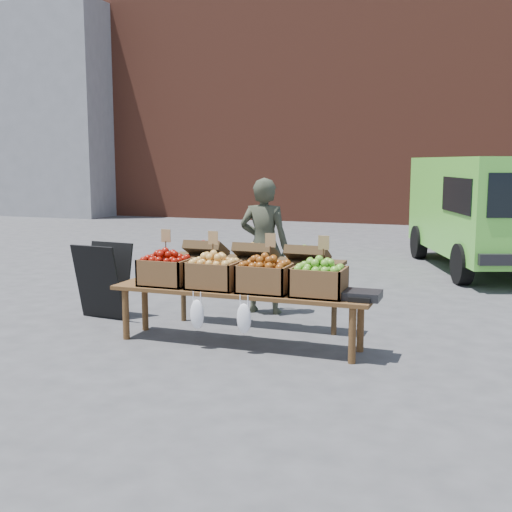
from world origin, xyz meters
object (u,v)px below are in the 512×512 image
(delivery_van, at_px, (489,214))
(display_bench, at_px, (239,318))
(vendor, at_px, (264,246))
(chalkboard_sign, at_px, (103,280))
(crate_green_apples, at_px, (319,282))
(back_table, at_px, (256,282))
(crate_russet_pears, at_px, (214,275))
(crate_red_apples, at_px, (265,278))
(crate_golden_apples, at_px, (166,272))
(weighing_scale, at_px, (363,295))

(delivery_van, distance_m, display_bench, 6.23)
(vendor, distance_m, chalkboard_sign, 1.97)
(display_bench, xyz_separation_m, crate_green_apples, (0.83, 0.00, 0.42))
(back_table, height_order, crate_russet_pears, back_table)
(back_table, relative_size, crate_red_apples, 4.20)
(crate_red_apples, distance_m, crate_green_apples, 0.55)
(chalkboard_sign, distance_m, display_bench, 2.02)
(chalkboard_sign, height_order, display_bench, chalkboard_sign)
(delivery_van, xyz_separation_m, back_table, (-2.43, -5.01, -0.44))
(crate_green_apples, bearing_deg, crate_golden_apples, 180.00)
(chalkboard_sign, xyz_separation_m, back_table, (1.86, 0.20, 0.07))
(weighing_scale, bearing_deg, delivery_van, 79.23)
(delivery_van, distance_m, crate_golden_apples, 6.55)
(delivery_van, bearing_deg, crate_golden_apples, -138.49)
(back_table, relative_size, display_bench, 0.78)
(chalkboard_sign, bearing_deg, crate_green_apples, -5.93)
(back_table, relative_size, crate_green_apples, 4.20)
(vendor, xyz_separation_m, crate_russet_pears, (-0.04, -1.43, -0.12))
(display_bench, distance_m, crate_green_apples, 0.93)
(chalkboard_sign, xyz_separation_m, crate_russet_pears, (1.67, -0.52, 0.26))
(crate_golden_apples, xyz_separation_m, crate_red_apples, (1.10, 0.00, 0.00))
(chalkboard_sign, xyz_separation_m, crate_red_apples, (2.22, -0.52, 0.26))
(display_bench, xyz_separation_m, crate_russet_pears, (-0.27, 0.00, 0.42))
(display_bench, xyz_separation_m, crate_red_apples, (0.28, 0.00, 0.42))
(vendor, relative_size, back_table, 0.79)
(vendor, height_order, back_table, vendor)
(crate_russet_pears, bearing_deg, back_table, 75.19)
(crate_golden_apples, height_order, crate_russet_pears, same)
(crate_red_apples, bearing_deg, back_table, 116.54)
(crate_russet_pears, distance_m, crate_red_apples, 0.55)
(chalkboard_sign, height_order, back_table, back_table)
(chalkboard_sign, height_order, crate_russet_pears, chalkboard_sign)
(vendor, xyz_separation_m, crate_golden_apples, (-0.59, -1.43, -0.12))
(vendor, height_order, crate_red_apples, vendor)
(chalkboard_sign, distance_m, crate_red_apples, 2.29)
(chalkboard_sign, distance_m, back_table, 1.87)
(weighing_scale, bearing_deg, crate_red_apples, 180.00)
(delivery_van, distance_m, chalkboard_sign, 6.77)
(chalkboard_sign, bearing_deg, delivery_van, 55.34)
(crate_golden_apples, bearing_deg, display_bench, 0.00)
(crate_red_apples, relative_size, weighing_scale, 1.47)
(delivery_van, relative_size, back_table, 2.05)
(vendor, bearing_deg, crate_russet_pears, 85.14)
(display_bench, distance_m, crate_russet_pears, 0.51)
(back_table, xyz_separation_m, weighing_scale, (1.33, -0.72, 0.09))
(delivery_van, relative_size, crate_golden_apples, 8.59)
(display_bench, distance_m, crate_red_apples, 0.51)
(delivery_van, distance_m, weighing_scale, 5.85)
(vendor, distance_m, crate_golden_apples, 1.56)
(crate_russet_pears, xyz_separation_m, crate_green_apples, (1.10, 0.00, 0.00))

